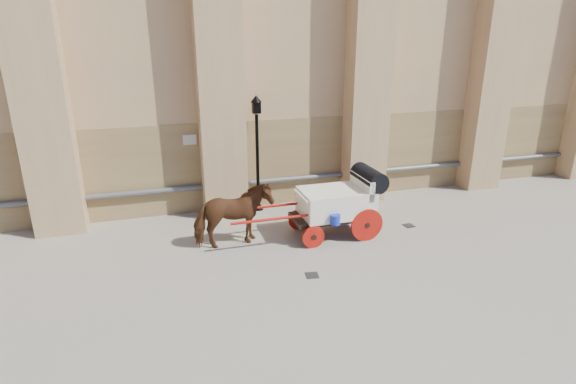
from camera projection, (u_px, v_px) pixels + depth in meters
name	position (u px, v px, depth m)	size (l,w,h in m)	color
ground	(285.00, 256.00, 12.13)	(90.00, 90.00, 0.00)	gray
horse	(233.00, 216.00, 12.46)	(0.98, 2.14, 1.81)	#5B301B
carriage	(341.00, 200.00, 13.18)	(4.54, 1.61, 1.99)	black
street_lamp	(257.00, 151.00, 14.75)	(0.36, 0.36, 3.88)	black
drain_grate_near	(312.00, 275.00, 11.15)	(0.32, 0.32, 0.01)	black
drain_grate_far	(409.00, 226.00, 14.08)	(0.32, 0.32, 0.01)	black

